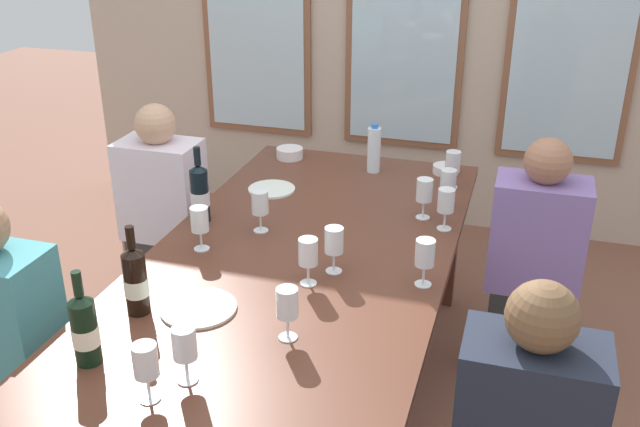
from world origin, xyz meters
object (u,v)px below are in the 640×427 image
object	(u,v)px
wine_glass_5	(453,163)
wine_glass_6	(424,192)
dining_table	(298,271)
wine_glass_2	(425,255)
wine_bottle_2	(136,280)
seated_person_0	(7,356)
wine_bottle_0	(200,193)
tasting_bowl_0	(290,153)
white_plate_1	(272,189)
wine_bottle_1	(85,329)
wine_glass_4	(334,241)
wine_glass_8	(185,346)
wine_glass_7	(308,254)
wine_glass_3	(146,362)
wine_glass_11	(260,204)
wine_glass_10	(200,222)
wine_glass_1	(287,304)
tasting_bowl_1	(446,169)
wine_glass_0	(448,183)
water_bottle	(374,149)
wine_glass_9	(446,201)
seated_person_2	(165,221)
white_plate_0	(199,308)
seated_person_3	(533,270)

from	to	relation	value
wine_glass_5	wine_glass_6	world-z (taller)	same
dining_table	wine_glass_2	distance (m)	0.52
wine_bottle_2	seated_person_0	world-z (taller)	seated_person_0
seated_person_0	wine_glass_5	bearing A→B (deg)	47.66
wine_bottle_0	tasting_bowl_0	xyz separation A→B (m)	(0.10, 0.82, -0.10)
white_plate_1	wine_bottle_1	bearing A→B (deg)	-92.37
seated_person_0	wine_glass_4	bearing A→B (deg)	27.54
wine_bottle_0	seated_person_0	world-z (taller)	seated_person_0
tasting_bowl_0	wine_glass_2	xyz separation A→B (m)	(0.86, -1.08, 0.09)
wine_glass_6	wine_glass_8	size ratio (longest dim) A/B	1.00
dining_table	wine_glass_7	bearing A→B (deg)	-61.42
tasting_bowl_0	wine_glass_4	bearing A→B (deg)	-63.34
tasting_bowl_0	wine_glass_3	xyz separation A→B (m)	(0.26, -1.90, 0.09)
wine_glass_11	seated_person_0	bearing A→B (deg)	-130.24
wine_glass_10	wine_glass_8	bearing A→B (deg)	-67.34
wine_glass_10	wine_glass_3	bearing A→B (deg)	-73.65
wine_glass_1	wine_glass_4	xyz separation A→B (m)	(0.02, 0.44, 0.00)
wine_bottle_2	wine_glass_6	bearing A→B (deg)	52.36
wine_bottle_0	wine_glass_6	world-z (taller)	wine_bottle_0
tasting_bowl_1	wine_glass_2	size ratio (longest dim) A/B	0.71
wine_glass_4	wine_glass_6	world-z (taller)	same
wine_glass_0	wine_glass_11	bearing A→B (deg)	-146.80
water_bottle	wine_glass_7	size ratio (longest dim) A/B	1.38
wine_glass_1	wine_glass_4	world-z (taller)	same
wine_glass_3	wine_glass_9	bearing A→B (deg)	64.52
wine_glass_3	wine_glass_8	bearing A→B (deg)	58.44
white_plate_1	seated_person_0	bearing A→B (deg)	-114.78
white_plate_1	wine_glass_5	world-z (taller)	wine_glass_5
wine_bottle_0	wine_glass_3	size ratio (longest dim) A/B	1.85
wine_glass_5	wine_glass_6	bearing A→B (deg)	-100.67
water_bottle	seated_person_2	size ratio (longest dim) A/B	0.22
wine_glass_5	seated_person_0	size ratio (longest dim) A/B	0.16
wine_glass_0	wine_glass_1	size ratio (longest dim) A/B	1.00
wine_bottle_1	wine_glass_5	bearing A→B (deg)	63.02
wine_glass_3	wine_glass_6	size ratio (longest dim) A/B	1.00
white_plate_0	wine_glass_10	distance (m)	0.45
tasting_bowl_1	seated_person_3	xyz separation A→B (m)	(0.45, -0.46, -0.23)
water_bottle	seated_person_0	size ratio (longest dim) A/B	0.22
tasting_bowl_0	wine_glass_0	size ratio (longest dim) A/B	0.78
wine_glass_0	wine_glass_5	world-z (taller)	same
seated_person_2	seated_person_3	xyz separation A→B (m)	(1.72, 0.02, 0.00)
white_plate_1	seated_person_2	distance (m)	0.59
white_plate_1	wine_glass_7	xyz separation A→B (m)	(0.42, -0.76, 0.11)
tasting_bowl_1	wine_glass_11	world-z (taller)	wine_glass_11
wine_bottle_1	wine_glass_8	size ratio (longest dim) A/B	1.72
wine_bottle_2	wine_glass_0	size ratio (longest dim) A/B	1.78
tasting_bowl_1	wine_glass_11	bearing A→B (deg)	-126.12
wine_glass_0	wine_glass_8	bearing A→B (deg)	-110.77
wine_bottle_0	dining_table	bearing A→B (deg)	-20.83
wine_bottle_2	water_bottle	world-z (taller)	wine_bottle_2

